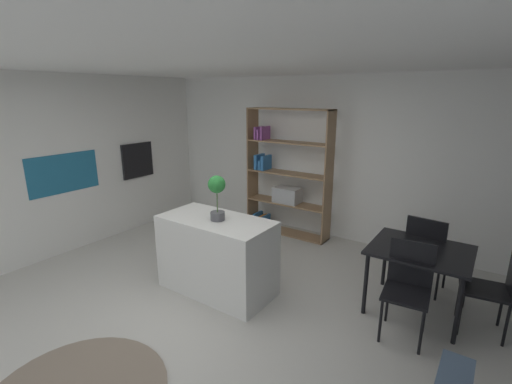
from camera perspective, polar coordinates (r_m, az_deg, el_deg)
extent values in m
plane|color=beige|center=(4.32, -8.32, -17.59)|extent=(9.40, 9.40, 0.00)
cube|color=white|center=(3.65, -10.03, 20.22)|extent=(6.84, 5.75, 0.06)
cube|color=white|center=(6.10, 9.64, 5.50)|extent=(6.84, 0.06, 2.63)
cube|color=silver|center=(6.23, -29.92, 3.87)|extent=(0.63, 5.18, 2.63)
cube|color=#1E6084|center=(5.97, -28.25, 2.63)|extent=(0.01, 1.04, 0.57)
cube|color=black|center=(6.63, -18.33, 4.81)|extent=(0.04, 0.61, 0.60)
cylinder|color=#B7BABC|center=(6.62, -18.70, 6.96)|extent=(0.02, 0.49, 0.02)
cube|color=silver|center=(4.41, -6.23, -9.93)|extent=(1.37, 0.69, 0.92)
cylinder|color=#4C4C51|center=(4.18, -6.13, -3.81)|extent=(0.17, 0.17, 0.10)
cylinder|color=#476633|center=(4.12, -6.19, -1.51)|extent=(0.01, 0.01, 0.25)
sphere|color=#277B32|center=(4.07, -6.28, 1.22)|extent=(0.20, 0.20, 0.20)
cube|color=#997551|center=(6.38, -0.53, 3.79)|extent=(0.02, 0.33, 2.11)
cube|color=#997551|center=(5.69, 11.46, 2.06)|extent=(0.02, 0.33, 2.11)
cube|color=#997551|center=(5.87, 5.38, 13.01)|extent=(1.47, 0.33, 0.02)
cube|color=#997551|center=(6.31, 4.90, -6.33)|extent=(1.47, 0.33, 0.02)
cube|color=#997551|center=(6.13, 5.01, -1.74)|extent=(1.42, 0.33, 0.02)
cube|color=#997551|center=(6.00, 5.13, 2.99)|extent=(1.42, 0.33, 0.02)
cube|color=#997551|center=(5.91, 5.25, 7.89)|extent=(1.42, 0.33, 0.02)
cube|color=#2D6BAD|center=(6.57, 0.30, -4.22)|extent=(0.05, 0.27, 0.23)
cube|color=#38383D|center=(6.55, 0.66, -4.54)|extent=(0.04, 0.27, 0.17)
cube|color=orange|center=(6.52, 1.06, -4.57)|extent=(0.06, 0.27, 0.19)
cube|color=#2D6BAD|center=(6.48, 1.56, -4.60)|extent=(0.04, 0.27, 0.21)
cube|color=#2D6BAD|center=(6.27, 0.55, 4.88)|extent=(0.06, 0.27, 0.26)
cube|color=#2D6BAD|center=(6.24, 1.15, 4.41)|extent=(0.05, 0.27, 0.17)
cube|color=#2D6BAD|center=(6.20, 1.63, 4.70)|extent=(0.06, 0.27, 0.25)
cube|color=#8E4793|center=(6.21, 0.48, 9.39)|extent=(0.04, 0.27, 0.21)
cube|color=#8E4793|center=(6.18, 0.92, 9.18)|extent=(0.04, 0.27, 0.17)
cube|color=#8E4793|center=(6.14, 1.46, 9.36)|extent=(0.04, 0.27, 0.22)
cube|color=#B7BABC|center=(6.10, 4.99, -0.46)|extent=(0.44, 0.29, 0.26)
cube|color=black|center=(4.25, 24.73, -8.39)|extent=(1.00, 0.87, 0.03)
cylinder|color=black|center=(4.16, 17.04, -13.80)|extent=(0.04, 0.04, 0.71)
cylinder|color=black|center=(4.05, 29.49, -16.16)|extent=(0.04, 0.04, 0.71)
cylinder|color=black|center=(4.81, 19.83, -9.94)|extent=(0.04, 0.04, 0.71)
cylinder|color=black|center=(4.71, 30.44, -11.80)|extent=(0.04, 0.04, 0.71)
cube|color=black|center=(4.86, 25.59, -8.87)|extent=(0.47, 0.46, 0.03)
cube|color=black|center=(4.59, 25.32, -6.80)|extent=(0.44, 0.07, 0.49)
cylinder|color=black|center=(5.09, 27.89, -11.07)|extent=(0.03, 0.03, 0.46)
cylinder|color=black|center=(5.16, 23.78, -10.19)|extent=(0.03, 0.03, 0.46)
cylinder|color=black|center=(4.76, 26.90, -12.74)|extent=(0.03, 0.03, 0.46)
cylinder|color=black|center=(4.84, 22.51, -11.77)|extent=(0.03, 0.03, 0.46)
cube|color=black|center=(3.87, 22.75, -14.77)|extent=(0.46, 0.48, 0.03)
cube|color=black|center=(3.94, 23.49, -10.28)|extent=(0.42, 0.07, 0.46)
cylinder|color=black|center=(3.85, 19.20, -18.82)|extent=(0.03, 0.03, 0.46)
cylinder|color=black|center=(3.83, 24.82, -19.66)|extent=(0.03, 0.03, 0.46)
cylinder|color=black|center=(4.17, 20.18, -16.07)|extent=(0.03, 0.03, 0.46)
cylinder|color=black|center=(4.15, 25.30, -16.81)|extent=(0.03, 0.03, 0.46)
cube|color=black|center=(4.33, 32.62, -12.93)|extent=(0.50, 0.47, 0.03)
cylinder|color=black|center=(4.57, 29.51, -14.36)|extent=(0.03, 0.03, 0.45)
cylinder|color=black|center=(4.26, 29.68, -16.59)|extent=(0.03, 0.03, 0.45)
cylinder|color=black|center=(4.62, 34.43, -14.79)|extent=(0.03, 0.03, 0.45)
cylinder|color=black|center=(4.31, 35.00, -17.02)|extent=(0.03, 0.03, 0.45)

